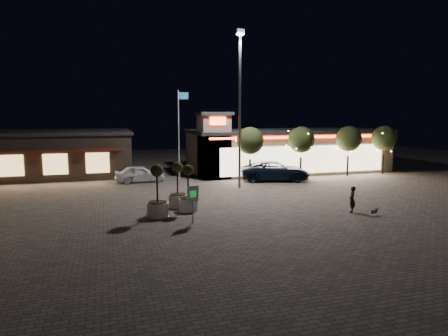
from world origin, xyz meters
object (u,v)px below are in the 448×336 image
object	(u,v)px
white_sedan	(140,174)
valet_sign	(193,197)
planter_left	(178,193)
pickup_truck	(275,171)
pedestrian	(352,200)
planter_mid	(157,201)

from	to	relation	value
white_sedan	valet_sign	distance (m)	14.27
white_sedan	planter_left	world-z (taller)	planter_left
pickup_truck	white_sedan	distance (m)	11.97
white_sedan	pedestrian	distance (m)	18.54
pickup_truck	pedestrian	world-z (taller)	pickup_truck
planter_left	valet_sign	size ratio (longest dim) A/B	1.43
pedestrian	valet_sign	distance (m)	9.73
pedestrian	valet_sign	world-z (taller)	valet_sign
pedestrian	planter_mid	bearing A→B (deg)	-67.36
pickup_truck	valet_sign	world-z (taller)	valet_sign
white_sedan	valet_sign	world-z (taller)	valet_sign
pickup_truck	planter_mid	distance (m)	15.26
pickup_truck	white_sedan	xyz separation A→B (m)	(-11.70, 2.52, -0.12)
white_sedan	pedestrian	bearing A→B (deg)	-143.58
white_sedan	planter_left	distance (m)	10.31
valet_sign	planter_mid	bearing A→B (deg)	132.15
planter_left	valet_sign	bearing A→B (deg)	-87.87
pickup_truck	planter_left	xyz separation A→B (m)	(-10.18, -7.67, 0.05)
pickup_truck	planter_mid	world-z (taller)	planter_mid
pickup_truck	planter_left	bearing A→B (deg)	143.45
white_sedan	planter_mid	distance (m)	12.29
pickup_truck	planter_left	world-z (taller)	planter_left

